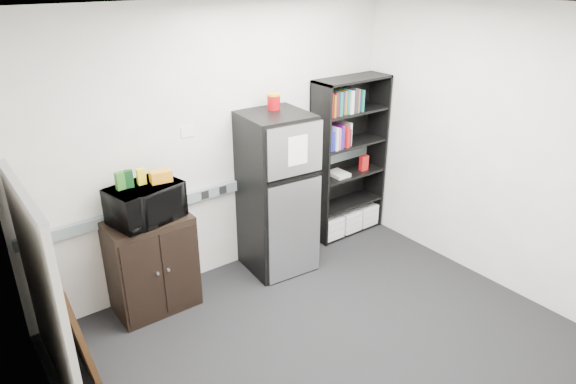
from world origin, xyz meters
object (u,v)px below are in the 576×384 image
object	(u,v)px
microwave	(145,203)
refrigerator	(276,194)
cabinet	(152,264)
bookshelf	(348,160)
cubicle_partition	(43,290)

from	to	relation	value
microwave	refrigerator	xyz separation A→B (m)	(1.33, -0.06, -0.25)
microwave	refrigerator	size ratio (longest dim) A/B	0.36
cabinet	refrigerator	xyz separation A→B (m)	(1.33, -0.08, 0.38)
bookshelf	cabinet	distance (m)	2.50
bookshelf	microwave	bearing A→B (deg)	-178.13
bookshelf	cubicle_partition	bearing A→B (deg)	-171.94
cubicle_partition	cabinet	distance (m)	1.12
cubicle_partition	refrigerator	world-z (taller)	refrigerator
bookshelf	refrigerator	xyz separation A→B (m)	(-1.12, -0.14, -0.08)
bookshelf	refrigerator	distance (m)	1.13
refrigerator	bookshelf	bearing A→B (deg)	12.09
microwave	refrigerator	bearing A→B (deg)	-15.73
cabinet	microwave	size ratio (longest dim) A/B	1.55
cabinet	refrigerator	size ratio (longest dim) A/B	0.55
cabinet	microwave	distance (m)	0.62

